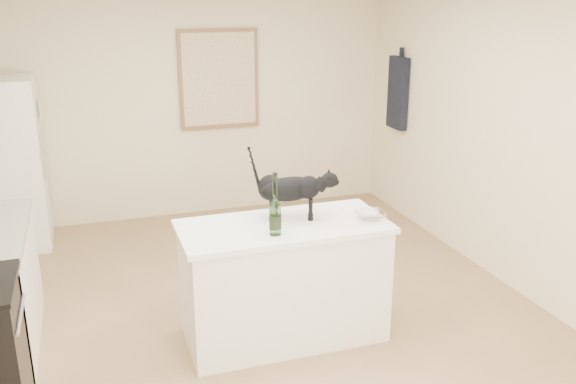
% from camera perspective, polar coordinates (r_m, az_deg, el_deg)
% --- Properties ---
extents(floor, '(5.50, 5.50, 0.00)m').
position_cam_1_polar(floor, '(4.94, -2.26, -12.11)').
color(floor, '#96774F').
rests_on(floor, ground).
extents(wall_back, '(4.50, 0.00, 4.50)m').
position_cam_1_polar(wall_back, '(7.06, -8.79, 8.20)').
color(wall_back, beige).
rests_on(wall_back, ground).
extents(wall_front, '(4.50, 0.00, 4.50)m').
position_cam_1_polar(wall_front, '(2.15, 19.46, -16.36)').
color(wall_front, beige).
rests_on(wall_front, ground).
extents(wall_right, '(0.00, 5.50, 5.50)m').
position_cam_1_polar(wall_right, '(5.48, 20.83, 4.42)').
color(wall_right, beige).
rests_on(wall_right, ground).
extents(island_base, '(1.44, 0.67, 0.86)m').
position_cam_1_polar(island_base, '(4.59, -0.40, -8.46)').
color(island_base, white).
rests_on(island_base, floor).
extents(island_top, '(1.50, 0.70, 0.04)m').
position_cam_1_polar(island_top, '(4.41, -0.41, -3.22)').
color(island_top, white).
rests_on(island_top, island_base).
extents(fridge, '(0.68, 0.68, 1.70)m').
position_cam_1_polar(fridge, '(6.70, -24.60, 2.30)').
color(fridge, white).
rests_on(fridge, floor).
extents(artwork_frame, '(0.90, 0.03, 1.10)m').
position_cam_1_polar(artwork_frame, '(7.05, -6.40, 10.34)').
color(artwork_frame, brown).
rests_on(artwork_frame, wall_back).
extents(artwork_canvas, '(0.82, 0.00, 1.02)m').
position_cam_1_polar(artwork_canvas, '(7.03, -6.37, 10.32)').
color(artwork_canvas, beige).
rests_on(artwork_canvas, wall_back).
extents(hanging_garment, '(0.08, 0.34, 0.80)m').
position_cam_1_polar(hanging_garment, '(7.10, 10.12, 9.01)').
color(hanging_garment, black).
rests_on(hanging_garment, wall_right).
extents(black_cat, '(0.59, 0.36, 0.40)m').
position_cam_1_polar(black_cat, '(4.45, 0.17, -0.01)').
color(black_cat, black).
rests_on(black_cat, island_top).
extents(wine_bottle, '(0.08, 0.08, 0.39)m').
position_cam_1_polar(wine_bottle, '(4.15, -1.19, -1.47)').
color(wine_bottle, '#2D5A24').
rests_on(wine_bottle, island_top).
extents(glass_bowl, '(0.26, 0.26, 0.05)m').
position_cam_1_polar(glass_bowl, '(4.52, 7.64, -2.19)').
color(glass_bowl, white).
rests_on(glass_bowl, island_top).
extents(fridge_paper, '(0.06, 0.13, 0.18)m').
position_cam_1_polar(fridge_paper, '(6.64, -22.16, 7.06)').
color(fridge_paper, white).
rests_on(fridge_paper, fridge).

